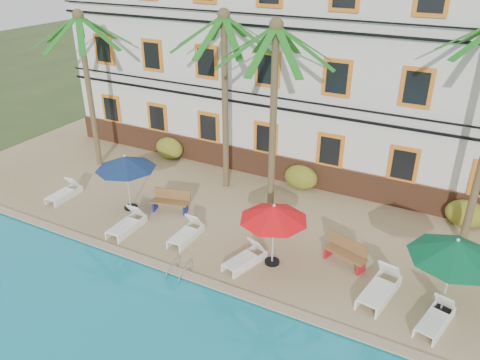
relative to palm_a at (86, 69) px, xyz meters
The scene contains 22 objects.
ground 11.43m from the palm_a, 25.42° to the right, with size 100.00×100.00×0.00m, color #384C23.
pool_deck 10.50m from the palm_a, ahead, with size 30.00×12.00×0.25m, color tan.
pool_coping 11.69m from the palm_a, 29.77° to the right, with size 30.00×0.35×0.06m, color tan.
hotel_building 10.85m from the palm_a, 30.84° to the left, with size 25.40×6.44×10.22m.
palm_a is the anchor object (origin of this frame).
palm_b 6.74m from the palm_a, ahead, with size 4.27×4.27×7.56m.
palm_c 9.44m from the palm_a, ahead, with size 4.27×4.27×7.54m.
shrub_left 5.40m from the palm_a, 39.03° to the left, with size 1.50×0.90×1.10m, color #325F1B.
shrub_mid 10.78m from the palm_a, 12.63° to the left, with size 1.50×0.90×1.10m, color #325F1B.
shrub_right 17.04m from the palm_a, ahead, with size 1.50×0.90×1.10m, color #325F1B.
umbrella_blue 5.66m from the palm_a, 32.89° to the right, with size 2.40×2.40×2.40m.
umbrella_red 11.69m from the palm_a, 17.29° to the right, with size 2.29×2.29×2.29m.
umbrella_green 16.72m from the palm_a, 11.12° to the right, with size 2.56×2.56×2.56m.
lounger_a 5.66m from the palm_a, 71.27° to the right, with size 0.63×1.64×0.77m.
lounger_b 7.90m from the palm_a, 38.13° to the right, with size 0.67×1.76×0.82m.
lounger_c 9.37m from the palm_a, 25.14° to the right, with size 0.61×1.66×0.78m.
lounger_d 11.67m from the palm_a, 20.94° to the right, with size 1.04×1.76×0.78m.
lounger_e 15.48m from the palm_a, 13.11° to the right, with size 1.03×2.07×0.94m.
lounger_f 17.18m from the palm_a, 13.54° to the right, with size 0.98×1.77×0.79m.
bench_left 7.45m from the palm_a, 19.97° to the right, with size 1.57×0.85×0.93m.
bench_right 13.91m from the palm_a, ahead, with size 1.57×0.91×0.93m.
pool_ladder 11.06m from the palm_a, 32.78° to the right, with size 0.54×0.74×0.74m.
Camera 1 is at (6.62, -10.89, 9.91)m, focal length 35.00 mm.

